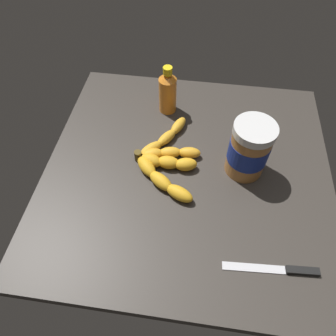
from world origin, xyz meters
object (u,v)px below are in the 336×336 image
banana_bunch (166,160)px  honey_bottle (168,92)px  peanut_butter_jar (249,149)px  butter_knife (279,269)px

banana_bunch → honey_bottle: bearing=6.7°
honey_bottle → peanut_butter_jar: bearing=-130.8°
honey_bottle → banana_bunch: bearing=-173.3°
honey_bottle → butter_knife: bearing=-146.6°
banana_bunch → peanut_butter_jar: (1.32, -20.77, 6.25)cm
butter_knife → banana_bunch: bearing=48.2°
peanut_butter_jar → honey_bottle: size_ratio=1.04×
honey_bottle → butter_knife: honey_bottle is taller
peanut_butter_jar → banana_bunch: bearing=93.6°
peanut_butter_jar → honey_bottle: (20.08, 23.28, -1.00)cm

